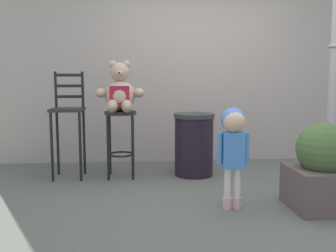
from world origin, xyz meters
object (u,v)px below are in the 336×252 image
object	(u,v)px
bar_stool_with_teddy	(121,131)
child_walking	(233,136)
teddy_bear	(120,93)
lamppost	(334,89)
bar_chair_empty	(68,117)
planter_with_shrub	(322,170)
trash_bin	(194,144)

from	to	relation	value
bar_stool_with_teddy	child_walking	bearing A→B (deg)	-49.01
bar_stool_with_teddy	teddy_bear	xyz separation A→B (m)	(-0.00, -0.03, 0.45)
lamppost	bar_chair_empty	distance (m)	3.19
child_walking	bar_chair_empty	distance (m)	2.09
teddy_bear	lamppost	bearing A→B (deg)	-2.52
bar_stool_with_teddy	bar_chair_empty	size ratio (longest dim) A/B	0.63
teddy_bear	lamppost	size ratio (longest dim) A/B	0.22
bar_chair_empty	lamppost	bearing A→B (deg)	-3.47
teddy_bear	planter_with_shrub	xyz separation A→B (m)	(1.85, -1.24, -0.66)
bar_stool_with_teddy	bar_chair_empty	bearing A→B (deg)	175.33
trash_bin	lamppost	xyz separation A→B (m)	(1.66, -0.16, 0.67)
child_walking	trash_bin	size ratio (longest dim) A/B	1.21
bar_chair_empty	planter_with_shrub	world-z (taller)	bar_chair_empty
lamppost	bar_stool_with_teddy	bearing A→B (deg)	176.82
child_walking	bar_chair_empty	size ratio (longest dim) A/B	0.73
planter_with_shrub	teddy_bear	bearing A→B (deg)	146.09
bar_chair_empty	teddy_bear	bearing A→B (deg)	-7.34
bar_stool_with_teddy	teddy_bear	world-z (taller)	teddy_bear
trash_bin	teddy_bear	bearing A→B (deg)	-176.67
teddy_bear	lamppost	world-z (taller)	lamppost
child_walking	lamppost	size ratio (longest dim) A/B	0.34
lamppost	bar_chair_empty	world-z (taller)	lamppost
lamppost	bar_chair_empty	xyz separation A→B (m)	(-3.17, 0.19, -0.33)
trash_bin	planter_with_shrub	world-z (taller)	planter_with_shrub
teddy_bear	trash_bin	size ratio (longest dim) A/B	0.78
lamppost	planter_with_shrub	bearing A→B (deg)	-121.56
trash_bin	lamppost	distance (m)	1.80
trash_bin	lamppost	bearing A→B (deg)	-5.64
teddy_bear	bar_chair_empty	bearing A→B (deg)	172.66
lamppost	planter_with_shrub	world-z (taller)	lamppost
child_walking	bar_chair_empty	bearing A→B (deg)	152.28
lamppost	planter_with_shrub	size ratio (longest dim) A/B	3.42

